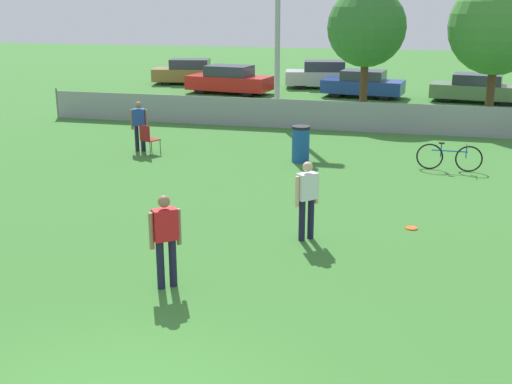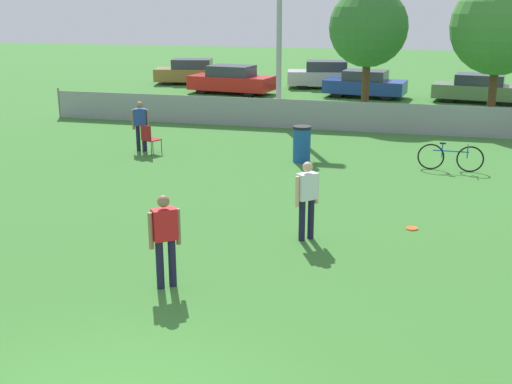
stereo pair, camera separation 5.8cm
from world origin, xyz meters
The scene contains 16 objects.
fence_backline centered at (0.00, 18.00, 0.55)m, with size 22.43×0.07×1.21m.
light_pole centered at (-2.11, 18.82, 4.53)m, with size 0.90×0.36×7.59m.
tree_near_pole centered at (0.99, 21.53, 3.59)m, with size 3.20×3.20×5.21m.
tree_far_right centered at (5.93, 20.94, 3.69)m, with size 3.64×3.64×5.52m.
player_defender_red centered at (-0.74, 3.76, 0.93)m, with size 0.44×0.42×1.62m.
player_receiver_white centered at (1.15, 6.56, 0.93)m, with size 0.43×0.43×1.62m.
spectator_in_blue centered at (-5.36, 13.12, 0.91)m, with size 0.52×0.31×1.60m.
frisbee_disc centered at (3.23, 7.72, 0.01)m, with size 0.26×0.26×0.03m.
folding_chair_sideline centered at (-4.92, 12.75, 0.54)m, with size 0.62×0.62×0.94m.
bicycle_sideline centered at (4.16, 12.96, 0.39)m, with size 1.82×0.44×0.80m.
trash_bin centered at (-0.12, 12.97, 0.55)m, with size 0.55×0.55×1.08m.
parked_car_tan centered at (-9.59, 29.77, 0.68)m, with size 4.47×2.48×1.42m.
parked_car_red centered at (-6.29, 26.51, 0.70)m, with size 4.49×2.37×1.44m.
parked_car_silver centered at (-1.85, 29.88, 0.72)m, with size 4.42×2.40×1.48m.
parked_car_blue centered at (0.54, 26.83, 0.66)m, with size 4.12×2.22×1.34m.
parked_car_olive centered at (5.90, 26.51, 0.65)m, with size 4.37×2.29×1.33m.
Camera 1 is at (3.12, -5.52, 4.66)m, focal length 45.00 mm.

